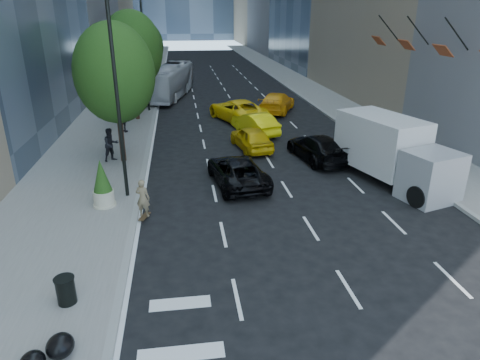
{
  "coord_description": "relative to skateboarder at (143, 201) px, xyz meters",
  "views": [
    {
      "loc": [
        -3.9,
        -14.52,
        8.09
      ],
      "look_at": [
        -1.62,
        1.54,
        1.6
      ],
      "focal_mm": 32.0,
      "sensor_mm": 36.0,
      "label": 1
    }
  ],
  "objects": [
    {
      "name": "ground",
      "position": [
        5.6,
        -1.79,
        -0.81
      ],
      "size": [
        160.0,
        160.0,
        0.0
      ],
      "primitive_type": "plane",
      "color": "black",
      "rests_on": "ground"
    },
    {
      "name": "sidewalk_left",
      "position": [
        -3.4,
        28.21,
        -0.74
      ],
      "size": [
        6.0,
        120.0,
        0.15
      ],
      "primitive_type": "cube",
      "color": "slate",
      "rests_on": "ground"
    },
    {
      "name": "sidewalk_right",
      "position": [
        15.6,
        28.21,
        -0.74
      ],
      "size": [
        4.0,
        120.0,
        0.15
      ],
      "primitive_type": "cube",
      "color": "slate",
      "rests_on": "ground"
    },
    {
      "name": "lamp_near",
      "position": [
        -0.72,
        2.21,
        5.0
      ],
      "size": [
        2.13,
        0.22,
        10.0
      ],
      "color": "black",
      "rests_on": "sidewalk_left"
    },
    {
      "name": "lamp_far",
      "position": [
        -0.72,
        20.21,
        5.0
      ],
      "size": [
        2.13,
        0.22,
        10.0
      ],
      "color": "black",
      "rests_on": "sidewalk_left"
    },
    {
      "name": "tree_near",
      "position": [
        -1.6,
        7.21,
        4.16
      ],
      "size": [
        4.2,
        4.2,
        7.46
      ],
      "color": "black",
      "rests_on": "sidewalk_left"
    },
    {
      "name": "tree_mid",
      "position": [
        -1.6,
        17.21,
        4.5
      ],
      "size": [
        4.5,
        4.5,
        7.99
      ],
      "color": "black",
      "rests_on": "sidewalk_left"
    },
    {
      "name": "tree_far",
      "position": [
        -1.6,
        30.21,
        3.81
      ],
      "size": [
        3.9,
        3.9,
        6.92
      ],
      "color": "black",
      "rests_on": "sidewalk_left"
    },
    {
      "name": "traffic_signal",
      "position": [
        -0.8,
        38.21,
        3.42
      ],
      "size": [
        2.48,
        0.53,
        5.2
      ],
      "color": "black",
      "rests_on": "sidewalk_left"
    },
    {
      "name": "facade_flags",
      "position": [
        16.24,
        8.21,
        5.37
      ],
      "size": [
        1.85,
        13.3,
        2.05
      ],
      "color": "black",
      "rests_on": "ground"
    },
    {
      "name": "skateboarder",
      "position": [
        0.0,
        0.0,
        0.0
      ],
      "size": [
        0.69,
        0.57,
        1.62
      ],
      "primitive_type": "imported",
      "rotation": [
        0.0,
        0.0,
        2.8
      ],
      "color": "#7B6A4D",
      "rests_on": "ground"
    },
    {
      "name": "black_sedan_lincoln",
      "position": [
        4.33,
        3.21,
        -0.12
      ],
      "size": [
        2.91,
        5.21,
        1.38
      ],
      "primitive_type": "imported",
      "rotation": [
        0.0,
        0.0,
        3.27
      ],
      "color": "black",
      "rests_on": "ground"
    },
    {
      "name": "black_sedan_mercedes",
      "position": [
        9.36,
        6.21,
        -0.08
      ],
      "size": [
        2.81,
        5.31,
        1.47
      ],
      "primitive_type": "imported",
      "rotation": [
        0.0,
        0.0,
        3.3
      ],
      "color": "black",
      "rests_on": "ground"
    },
    {
      "name": "taxi_a",
      "position": [
        5.96,
        8.76,
        -0.09
      ],
      "size": [
        2.41,
        4.45,
        1.44
      ],
      "primitive_type": "imported",
      "rotation": [
        0.0,
        0.0,
        3.32
      ],
      "color": "gold",
      "rests_on": "ground"
    },
    {
      "name": "taxi_b",
      "position": [
        6.8,
        12.21,
        -0.07
      ],
      "size": [
        2.93,
        4.75,
        1.48
      ],
      "primitive_type": "imported",
      "rotation": [
        0.0,
        0.0,
        3.47
      ],
      "color": "#FFE90D",
      "rests_on": "ground"
    },
    {
      "name": "taxi_c",
      "position": [
        6.1,
        16.21,
        0.01
      ],
      "size": [
        4.67,
        6.51,
        1.65
      ],
      "primitive_type": "imported",
      "rotation": [
        0.0,
        0.0,
        3.51
      ],
      "color": "yellow",
      "rests_on": "ground"
    },
    {
      "name": "taxi_d",
      "position": [
        9.8,
        18.71,
        -0.01
      ],
      "size": [
        4.37,
        6.0,
        1.61
      ],
      "primitive_type": "imported",
      "rotation": [
        0.0,
        0.0,
        2.71
      ],
      "color": "#F6A00C",
      "rests_on": "ground"
    },
    {
      "name": "city_bus",
      "position": [
        0.8,
        26.53,
        0.75
      ],
      "size": [
        5.11,
        11.51,
        3.12
      ],
      "primitive_type": "imported",
      "rotation": [
        0.0,
        0.0,
        -0.23
      ],
      "color": "silver",
      "rests_on": "ground"
    },
    {
      "name": "box_truck",
      "position": [
        11.95,
        2.49,
        0.79
      ],
      "size": [
        4.14,
        6.99,
        3.16
      ],
      "rotation": [
        0.0,
        0.0,
        0.29
      ],
      "color": "silver",
      "rests_on": "ground"
    },
    {
      "name": "pedestrian_a",
      "position": [
        -2.21,
        7.26,
        0.27
      ],
      "size": [
        1.15,
        1.11,
        1.87
      ],
      "primitive_type": "imported",
      "rotation": [
        0.0,
        0.0,
        0.64
      ],
      "color": "black",
      "rests_on": "sidewalk_left"
    },
    {
      "name": "pedestrian_b",
      "position": [
        -2.21,
        13.36,
        0.17
      ],
      "size": [
        1.03,
        0.89,
        1.67
      ],
      "primitive_type": "imported",
      "rotation": [
        0.0,
        0.0,
        2.54
      ],
      "color": "black",
      "rests_on": "sidewalk_left"
    },
    {
      "name": "trash_can",
      "position": [
        -1.84,
        -5.47,
        -0.26
      ],
      "size": [
        0.54,
        0.54,
        0.8
      ],
      "primitive_type": "cylinder",
      "color": "black",
      "rests_on": "sidewalk_left"
    },
    {
      "name": "planter_shrub",
      "position": [
        -1.76,
        1.21,
        0.34
      ],
      "size": [
        0.87,
        0.87,
        2.1
      ],
      "color": "beige",
      "rests_on": "sidewalk_left"
    },
    {
      "name": "garbage_bags",
      "position": [
        -1.73,
        -7.75,
        -0.39
      ],
      "size": [
        1.16,
        1.12,
        0.58
      ],
      "color": "black",
      "rests_on": "sidewalk_left"
    }
  ]
}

